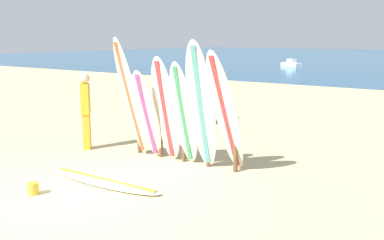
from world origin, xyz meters
name	(u,v)px	position (x,y,z in m)	size (l,w,h in m)	color
ground_plane	(63,198)	(0.00, 0.00, 0.00)	(120.00, 120.00, 0.00)	#CCB784
surfboard_rack	(184,131)	(0.39, 2.74, 0.63)	(2.51, 0.09, 1.06)	brown
surfboard_leaning_far_left	(130,98)	(-0.72, 2.39, 1.27)	(0.60, 0.83, 2.53)	beige
surfboard_leaning_left	(147,115)	(-0.28, 2.40, 0.95)	(0.59, 0.85, 1.90)	silver
surfboard_leaning_center_left	(166,110)	(0.13, 2.49, 1.08)	(0.56, 0.60, 2.17)	white
surfboard_leaning_center	(184,114)	(0.58, 2.47, 1.04)	(0.53, 0.72, 2.09)	white
surfboard_leaning_center_right	(201,107)	(1.04, 2.39, 1.24)	(0.63, 0.86, 2.48)	white
surfboard_leaning_right	(226,113)	(1.53, 2.45, 1.16)	(0.56, 1.09, 2.32)	white
surfboard_lying_on_sand	(105,181)	(0.01, 0.89, 0.04)	(2.45, 0.62, 0.08)	white
beachgoer_standing	(86,108)	(-2.01, 2.30, 0.96)	(0.32, 0.33, 1.74)	gold
small_boat_offshore	(291,64)	(-8.66, 31.71, 0.26)	(2.27, 1.78, 0.71)	silver
sand_bucket	(33,188)	(-0.54, -0.16, 0.10)	(0.18, 0.18, 0.20)	gold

